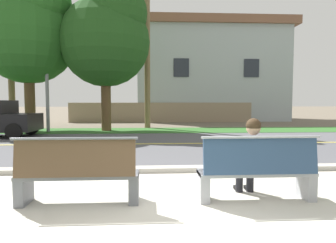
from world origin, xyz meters
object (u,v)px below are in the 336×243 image
object	(u,v)px
bench_right	(257,172)
streetlamp	(47,46)
shade_tree_left	(108,35)
shade_tree_far_left	(30,28)
seated_person_grey	(251,155)
bench_left	(78,174)

from	to	relation	value
bench_right	streetlamp	size ratio (longest dim) A/B	0.24
shade_tree_left	bench_right	bearing A→B (deg)	-71.12
streetlamp	shade_tree_far_left	distance (m)	1.38
bench_right	seated_person_grey	distance (m)	0.28
bench_left	seated_person_grey	bearing A→B (deg)	3.74
seated_person_grey	shade_tree_far_left	xyz separation A→B (m)	(-7.50, 10.87, 4.44)
bench_right	seated_person_grey	world-z (taller)	seated_person_grey
seated_person_grey	shade_tree_far_left	size ratio (longest dim) A/B	0.16
bench_right	shade_tree_far_left	distance (m)	14.16
bench_right	shade_tree_left	bearing A→B (deg)	108.88
bench_right	shade_tree_left	distance (m)	12.25
bench_right	shade_tree_left	xyz separation A→B (m)	(-3.71, 10.84, 4.33)
bench_left	shade_tree_far_left	bearing A→B (deg)	113.99
bench_left	shade_tree_left	bearing A→B (deg)	95.66
shade_tree_left	bench_left	bearing A→B (deg)	-84.34
bench_left	shade_tree_left	xyz separation A→B (m)	(-1.07, 10.84, 4.33)
seated_person_grey	shade_tree_left	distance (m)	12.01
shade_tree_far_left	shade_tree_left	bearing A→B (deg)	-2.91
bench_left	seated_person_grey	xyz separation A→B (m)	(2.59, 0.17, 0.22)
streetlamp	shade_tree_left	xyz separation A→B (m)	(2.90, 0.16, 0.62)
streetlamp	bench_right	bearing A→B (deg)	-58.26
bench_left	streetlamp	size ratio (longest dim) A/B	0.24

